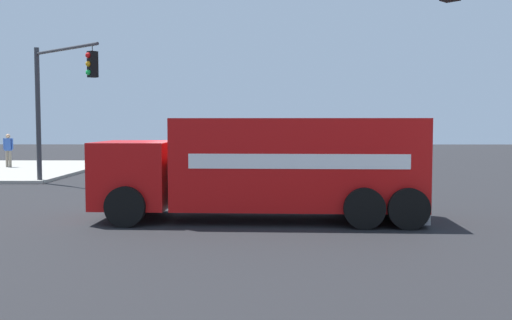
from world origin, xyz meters
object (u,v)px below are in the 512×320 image
pickup_silver (174,159)px  traffic_light_primary (56,91)px  delivery_truck (269,166)px  pedestrian_near_corner (8,148)px

pickup_silver → traffic_light_primary: bearing=-32.7°
delivery_truck → pedestrian_near_corner: size_ratio=4.75×
delivery_truck → pedestrian_near_corner: 21.14m
delivery_truck → traffic_light_primary: size_ratio=1.54×
delivery_truck → pickup_silver: bearing=-161.9°
pickup_silver → delivery_truck: bearing=18.1°
pickup_silver → pedestrian_near_corner: 9.50m
traffic_light_primary → delivery_truck: bearing=46.2°
traffic_light_primary → pickup_silver: size_ratio=1.04×
traffic_light_primary → pedestrian_near_corner: 10.00m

